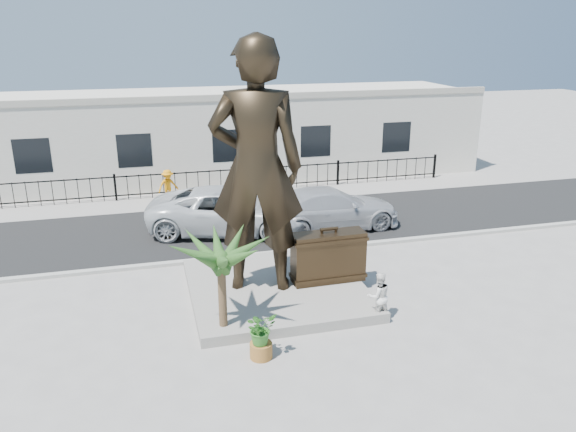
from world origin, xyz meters
name	(u,v)px	position (x,y,z in m)	size (l,w,h in m)	color
ground	(306,314)	(0.00, 0.00, 0.00)	(100.00, 100.00, 0.00)	#9E9991
street	(251,224)	(0.00, 8.00, 0.01)	(40.00, 7.00, 0.01)	black
curb	(270,254)	(0.00, 4.50, 0.06)	(40.00, 0.25, 0.12)	#A5A399
far_sidewalk	(235,197)	(0.00, 12.00, 0.01)	(40.00, 2.50, 0.02)	#9E9991
plinth	(276,289)	(-0.50, 1.50, 0.15)	(5.20, 5.20, 0.30)	gray
fence	(232,181)	(0.00, 12.80, 0.60)	(22.00, 0.10, 1.20)	black
building	(219,133)	(0.00, 17.00, 2.20)	(28.00, 7.00, 4.40)	silver
statue	(256,168)	(-1.04, 1.60, 3.98)	(2.68, 1.76, 7.35)	black
suitcase	(328,257)	(1.11, 1.38, 1.09)	(2.23, 0.71, 1.57)	#2F2113
tourist	(379,296)	(1.87, -0.77, 0.70)	(0.68, 0.53, 1.40)	white
car_white	(229,210)	(-1.01, 7.32, 0.89)	(2.91, 6.31, 1.75)	silver
car_silver	(330,208)	(2.97, 6.68, 0.84)	(2.32, 5.70, 1.65)	#AEAFB3
worker	(168,185)	(-3.12, 12.10, 0.77)	(0.97, 0.56, 1.50)	orange
palm_tree	(224,335)	(-2.43, -0.55, 0.00)	(1.80, 1.80, 3.20)	#274C1B
planter	(261,350)	(-1.70, -1.84, 0.20)	(0.56, 0.56, 0.40)	#996228
shrub	(261,328)	(-1.70, -1.84, 0.82)	(0.75, 0.65, 0.84)	#327225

